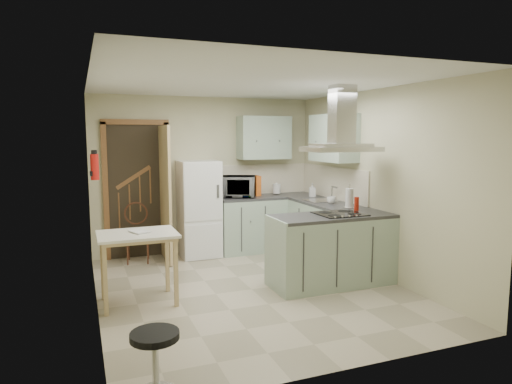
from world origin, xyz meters
name	(u,v)px	position (x,y,z in m)	size (l,w,h in m)	color
floor	(252,289)	(0.00, 0.00, 0.00)	(4.20, 4.20, 0.00)	tan
ceiling	(251,83)	(0.00, 0.00, 2.50)	(4.20, 4.20, 0.00)	silver
back_wall	(206,175)	(0.00, 2.10, 1.25)	(3.60, 3.60, 0.00)	#BDB892
left_wall	(93,196)	(-1.80, 0.00, 1.25)	(4.20, 4.20, 0.00)	#BDB892
right_wall	(377,183)	(1.80, 0.00, 1.25)	(4.20, 4.20, 0.00)	#BDB892
doorway	(137,190)	(-1.10, 2.07, 1.05)	(1.10, 0.12, 2.10)	brown
fridge	(199,209)	(-0.20, 1.80, 0.75)	(0.60, 0.60, 1.50)	white
counter_back	(250,224)	(0.66, 1.80, 0.45)	(1.08, 0.60, 0.90)	#9EB2A0
counter_right	(315,228)	(1.50, 1.12, 0.45)	(0.60, 1.95, 0.90)	#9EB2A0
splashback	(261,179)	(0.96, 2.09, 1.15)	(1.68, 0.02, 0.50)	beige
wall_cabinet_back	(264,138)	(0.95, 1.93, 1.85)	(0.85, 0.35, 0.70)	#9EB2A0
wall_cabinet_right	(333,138)	(1.62, 0.85, 1.85)	(0.35, 0.90, 0.70)	#9EB2A0
peninsula	(332,250)	(1.02, -0.18, 0.45)	(1.55, 0.65, 0.90)	#9EB2A0
hob	(340,214)	(1.12, -0.18, 0.91)	(0.58, 0.50, 0.01)	black
extractor_hood	(341,149)	(1.12, -0.18, 1.72)	(0.90, 0.55, 0.10)	silver
sink	(321,200)	(1.50, 0.95, 0.91)	(0.45, 0.40, 0.01)	silver
fire_extinguisher	(95,167)	(-1.74, 0.90, 1.50)	(0.10, 0.10, 0.32)	#B2140F
drop_leaf_table	(138,268)	(-1.35, 0.04, 0.40)	(0.86, 0.65, 0.81)	tan
bentwood_chair	(138,236)	(-1.15, 1.77, 0.40)	(0.36, 0.36, 0.81)	#452A17
stool	(155,363)	(-1.47, -1.89, 0.24)	(0.36, 0.36, 0.48)	black
microwave	(236,186)	(0.42, 1.84, 1.07)	(0.61, 0.41, 0.34)	black
kettle	(277,189)	(1.17, 1.89, 1.00)	(0.13, 0.13, 0.20)	silver
cereal_box	(257,186)	(0.81, 1.90, 1.06)	(0.09, 0.22, 0.33)	#D75B19
soap_bottle	(312,190)	(1.59, 1.42, 1.01)	(0.10, 0.10, 0.22)	#B6B3C0
paper_towel	(349,198)	(1.51, 0.21, 1.04)	(0.11, 0.11, 0.28)	silver
cup	(331,200)	(1.49, 0.64, 0.95)	(0.13, 0.13, 0.10)	silver
red_bottle	(357,204)	(1.49, -0.01, 0.99)	(0.06, 0.06, 0.18)	#B6210F
book	(133,229)	(-1.40, 0.03, 0.86)	(0.17, 0.23, 0.10)	#AA3C38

